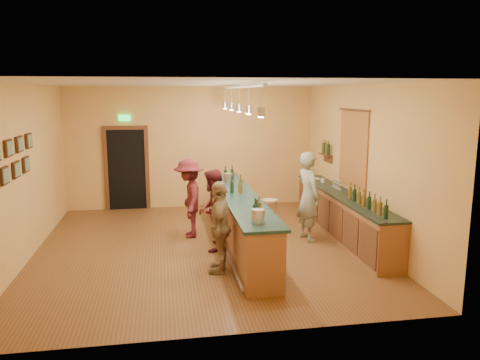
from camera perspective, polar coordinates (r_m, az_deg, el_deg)
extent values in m
plane|color=brown|center=(9.45, -4.38, -8.15)|extent=(7.00, 7.00, 0.00)
cube|color=silver|center=(8.96, -4.68, 11.64)|extent=(6.50, 7.00, 0.02)
cube|color=#E3BA55|center=(12.53, -5.94, 3.96)|extent=(6.50, 0.02, 3.20)
cube|color=#E3BA55|center=(5.66, -1.39, -4.02)|extent=(6.50, 0.02, 3.20)
cube|color=#E3BA55|center=(9.37, -24.74, 0.83)|extent=(0.02, 7.00, 3.20)
cube|color=#E3BA55|center=(9.89, 14.59, 1.92)|extent=(0.02, 7.00, 3.20)
cube|color=black|center=(12.59, -13.63, 1.22)|extent=(0.95, 0.06, 2.10)
cube|color=#502D18|center=(12.62, -16.01, 1.13)|extent=(0.10, 0.08, 2.10)
cube|color=#502D18|center=(12.55, -11.25, 1.28)|extent=(0.10, 0.08, 2.10)
cube|color=#502D18|center=(12.45, -13.86, 6.21)|extent=(1.15, 0.08, 0.10)
cube|color=#19E54C|center=(12.42, -13.91, 7.36)|extent=(0.30, 0.04, 0.15)
cube|color=maroon|center=(10.21, 13.65, 3.64)|extent=(0.03, 1.40, 1.60)
cube|color=#502D18|center=(11.61, 10.37, 3.07)|extent=(0.16, 0.55, 0.03)
cube|color=#502D18|center=(11.64, 10.68, 2.59)|extent=(0.03, 0.55, 0.18)
cube|color=brown|center=(10.19, 12.40, -4.34)|extent=(0.55, 4.50, 0.90)
cube|color=black|center=(10.08, 12.50, -1.76)|extent=(0.60, 4.55, 0.04)
cylinder|color=silver|center=(11.26, 10.06, -0.06)|extent=(0.09, 0.09, 0.09)
cube|color=silver|center=(11.72, 9.10, 0.19)|extent=(0.22, 0.30, 0.01)
cube|color=brown|center=(9.39, -0.11, -5.05)|extent=(0.60, 5.00, 1.00)
cube|color=#133130|center=(9.26, -0.11, -1.92)|extent=(0.70, 5.10, 0.05)
cylinder|color=silver|center=(9.44, -2.28, -7.19)|extent=(0.05, 5.00, 0.05)
cylinder|color=silver|center=(7.21, 2.23, -4.43)|extent=(0.20, 0.20, 0.22)
cylinder|color=silver|center=(10.39, -1.46, 0.20)|extent=(0.20, 0.20, 0.22)
cube|color=silver|center=(9.04, -0.11, 11.28)|extent=(0.06, 4.60, 0.05)
cylinder|color=silver|center=(7.08, 2.57, 9.94)|extent=(0.01, 0.01, 0.35)
cylinder|color=#A5A5AD|center=(7.08, 2.56, 8.32)|extent=(0.11, 0.11, 0.14)
cylinder|color=#FFEABF|center=(7.09, 2.55, 7.68)|extent=(0.08, 0.08, 0.02)
cylinder|color=silver|center=(8.06, 1.07, 10.02)|extent=(0.01, 0.01, 0.35)
cylinder|color=#A5A5AD|center=(8.06, 1.06, 8.60)|extent=(0.11, 0.11, 0.14)
cylinder|color=#FFEABF|center=(8.07, 1.06, 8.03)|extent=(0.08, 0.08, 0.02)
cylinder|color=silver|center=(9.04, -0.11, 10.08)|extent=(0.01, 0.01, 0.35)
cylinder|color=#A5A5AD|center=(9.05, -0.11, 8.81)|extent=(0.11, 0.11, 0.14)
cylinder|color=#FFEABF|center=(9.05, -0.11, 8.30)|extent=(0.08, 0.08, 0.02)
cylinder|color=silver|center=(10.03, -1.06, 10.12)|extent=(0.01, 0.01, 0.35)
cylinder|color=#A5A5AD|center=(10.04, -1.06, 8.98)|extent=(0.11, 0.11, 0.14)
cylinder|color=#FFEABF|center=(10.04, -1.06, 8.52)|extent=(0.08, 0.08, 0.02)
cylinder|color=silver|center=(11.02, -1.84, 10.15)|extent=(0.01, 0.01, 0.35)
cylinder|color=#A5A5AD|center=(11.03, -1.83, 9.11)|extent=(0.11, 0.11, 0.14)
cylinder|color=#FFEABF|center=(11.03, -1.83, 8.70)|extent=(0.08, 0.08, 0.02)
imported|color=gray|center=(9.76, 8.34, -1.97)|extent=(0.58, 0.76, 1.85)
imported|color=#59191E|center=(9.07, -3.36, -3.69)|extent=(0.81, 0.92, 1.59)
imported|color=#997A51|center=(7.98, -2.47, -5.72)|extent=(0.58, 0.99, 1.58)
imported|color=#59191E|center=(9.94, -6.20, -2.21)|extent=(0.63, 1.09, 1.68)
cylinder|color=tan|center=(10.26, 3.62, -2.52)|extent=(0.35, 0.35, 0.04)
cylinder|color=tan|center=(10.38, 4.32, -4.45)|extent=(0.04, 0.04, 0.69)
cylinder|color=tan|center=(10.45, 3.09, -4.34)|extent=(0.04, 0.04, 0.69)
cylinder|color=tan|center=(10.23, 3.37, -4.67)|extent=(0.04, 0.04, 0.69)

